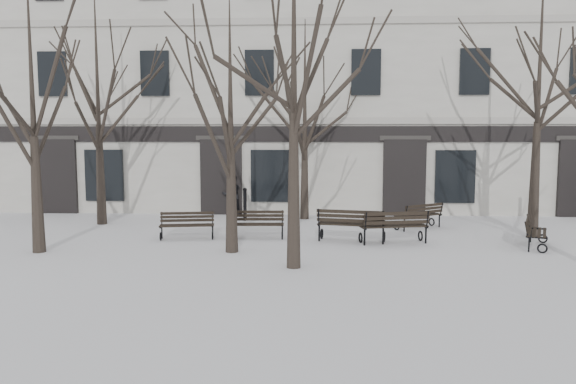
# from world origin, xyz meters

# --- Properties ---
(ground) EXTENTS (100.00, 100.00, 0.00)m
(ground) POSITION_xyz_m (0.00, 0.00, 0.00)
(ground) COLOR silver
(ground) RESTS_ON ground
(building) EXTENTS (40.40, 10.20, 11.40)m
(building) POSITION_xyz_m (0.00, 12.96, 5.52)
(building) COLOR beige
(building) RESTS_ON ground
(tree_0) EXTENTS (5.04, 5.04, 7.20)m
(tree_0) POSITION_xyz_m (-7.12, 0.71, 4.50)
(tree_0) COLOR black
(tree_0) RESTS_ON ground
(tree_1) EXTENTS (4.55, 4.55, 6.50)m
(tree_1) POSITION_xyz_m (-2.05, 0.98, 4.06)
(tree_1) COLOR black
(tree_1) RESTS_ON ground
(tree_2) EXTENTS (5.71, 5.71, 8.15)m
(tree_2) POSITION_xyz_m (-0.35, -0.67, 5.10)
(tree_2) COLOR black
(tree_2) RESTS_ON ground
(tree_4) EXTENTS (5.70, 5.70, 8.14)m
(tree_4) POSITION_xyz_m (-7.23, 5.35, 5.09)
(tree_4) COLOR black
(tree_4) RESTS_ON ground
(tree_5) EXTENTS (5.02, 5.02, 7.17)m
(tree_5) POSITION_xyz_m (-0.26, 6.94, 4.48)
(tree_5) COLOR black
(tree_5) RESTS_ON ground
(tree_6) EXTENTS (5.78, 5.78, 8.25)m
(tree_6) POSITION_xyz_m (6.70, 3.60, 5.16)
(tree_6) COLOR black
(tree_6) RESTS_ON ground
(bench_0) EXTENTS (1.65, 0.82, 0.80)m
(bench_0) POSITION_xyz_m (-3.66, 2.78, 0.43)
(bench_0) COLOR black
(bench_0) RESTS_ON ground
(bench_1) EXTENTS (2.00, 1.08, 0.96)m
(bench_1) POSITION_xyz_m (2.38, 2.34, 0.52)
(bench_1) COLOR black
(bench_1) RESTS_ON ground
(bench_2) EXTENTS (2.03, 1.08, 0.98)m
(bench_2) POSITION_xyz_m (1.18, 2.54, 0.53)
(bench_2) COLOR black
(bench_2) RESTS_ON ground
(bench_3) EXTENTS (1.66, 0.68, 0.82)m
(bench_3) POSITION_xyz_m (-1.61, 2.99, 0.45)
(bench_3) COLOR black
(bench_3) RESTS_ON ground
(bench_4) EXTENTS (1.71, 1.47, 0.86)m
(bench_4) POSITION_xyz_m (3.56, 4.90, 0.46)
(bench_4) COLOR black
(bench_4) RESTS_ON ground
(bench_5) EXTENTS (1.14, 1.70, 0.82)m
(bench_5) POSITION_xyz_m (6.15, 2.03, 0.44)
(bench_5) COLOR black
(bench_5) RESTS_ON ground
(bollard_a) EXTENTS (0.15, 0.15, 1.19)m
(bollard_a) POSITION_xyz_m (-2.39, 6.39, 0.64)
(bollard_a) COLOR black
(bollard_a) RESTS_ON ground
(bollard_b) EXTENTS (0.15, 0.15, 1.20)m
(bollard_b) POSITION_xyz_m (7.90, 6.94, 0.64)
(bollard_b) COLOR black
(bollard_b) RESTS_ON ground
(pedestrian_b) EXTENTS (0.89, 0.77, 1.55)m
(pedestrian_b) POSITION_xyz_m (-3.07, 7.77, 0.00)
(pedestrian_b) COLOR black
(pedestrian_b) RESTS_ON ground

